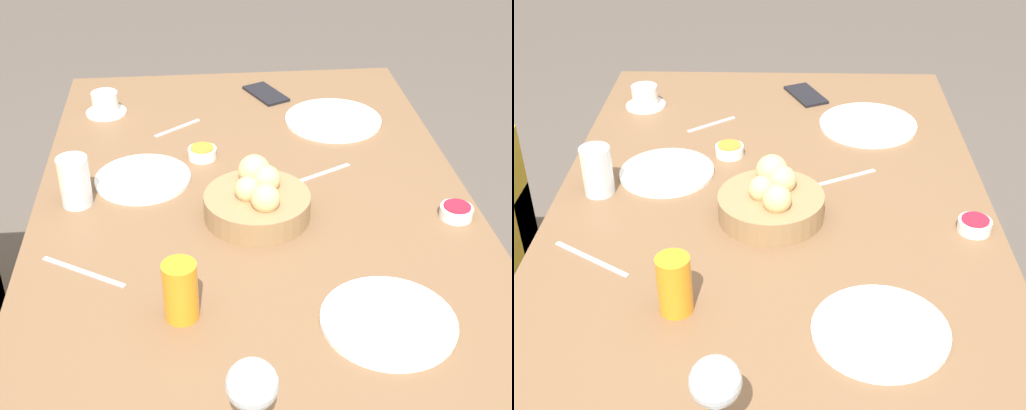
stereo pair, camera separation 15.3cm
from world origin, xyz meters
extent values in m
cube|color=brown|center=(0.00, 0.00, 0.74)|extent=(1.49, 0.98, 0.03)
cube|color=brown|center=(0.69, -0.44, 0.36)|extent=(0.06, 0.06, 0.72)
cube|color=brown|center=(0.69, 0.44, 0.36)|extent=(0.06, 0.06, 0.72)
cylinder|color=#99754C|center=(-0.07, 0.00, 0.78)|extent=(0.23, 0.23, 0.05)
sphere|color=#DBB775|center=(0.00, 0.00, 0.83)|extent=(0.07, 0.07, 0.07)
sphere|color=#DBB775|center=(-0.07, 0.02, 0.83)|extent=(0.06, 0.06, 0.06)
sphere|color=#DBB775|center=(-0.04, -0.02, 0.83)|extent=(0.06, 0.06, 0.06)
sphere|color=#DBB775|center=(-0.11, -0.01, 0.83)|extent=(0.06, 0.06, 0.06)
cylinder|color=white|center=(-0.43, -0.20, 0.76)|extent=(0.24, 0.24, 0.01)
cylinder|color=white|center=(0.38, -0.25, 0.76)|extent=(0.26, 0.26, 0.01)
cylinder|color=white|center=(0.11, 0.25, 0.76)|extent=(0.22, 0.22, 0.01)
cylinder|color=orange|center=(-0.38, 0.16, 0.81)|extent=(0.06, 0.06, 0.12)
cylinder|color=silver|center=(0.02, 0.39, 0.81)|extent=(0.07, 0.07, 0.12)
sphere|color=silver|center=(-0.66, 0.06, 0.87)|extent=(0.08, 0.08, 0.08)
cylinder|color=white|center=(0.49, 0.37, 0.76)|extent=(0.11, 0.11, 0.01)
cylinder|color=white|center=(0.49, 0.37, 0.79)|extent=(0.07, 0.07, 0.06)
cylinder|color=white|center=(-0.11, -0.43, 0.77)|extent=(0.07, 0.07, 0.03)
cylinder|color=#A3192D|center=(-0.11, -0.43, 0.78)|extent=(0.06, 0.06, 0.00)
cylinder|color=white|center=(0.21, 0.11, 0.77)|extent=(0.07, 0.07, 0.03)
cylinder|color=#C67F28|center=(0.21, 0.11, 0.78)|extent=(0.06, 0.06, 0.00)
cube|color=#B7B7BC|center=(0.09, -0.16, 0.76)|extent=(0.10, 0.18, 0.00)
cube|color=#B7B7BC|center=(-0.23, 0.35, 0.76)|extent=(0.11, 0.17, 0.00)
cube|color=#B7B7BC|center=(0.37, 0.17, 0.76)|extent=(0.10, 0.12, 0.00)
cube|color=black|center=(0.57, -0.09, 0.76)|extent=(0.17, 0.13, 0.01)
camera|label=1|loc=(-1.35, 0.12, 1.62)|focal=50.00mm
camera|label=2|loc=(-1.36, -0.03, 1.62)|focal=50.00mm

